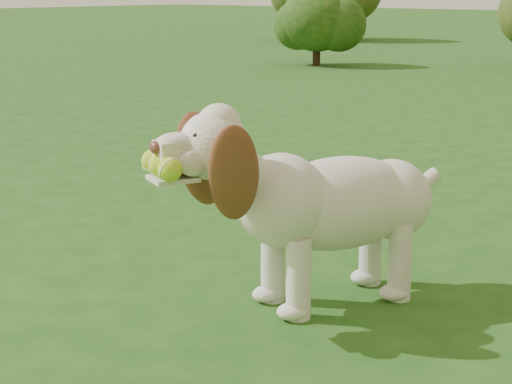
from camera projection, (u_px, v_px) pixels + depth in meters
The scene contains 3 objects.
ground at pixel (338, 264), 3.76m from camera, with size 80.00×80.00×0.00m, color #1C4A15.
dog at pixel (315, 197), 3.19m from camera, with size 0.76×1.17×0.80m.
shrub_a at pixel (317, 20), 13.07m from camera, with size 1.14×1.14×1.18m.
Camera 1 is at (1.97, -3.00, 1.19)m, focal length 60.00 mm.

